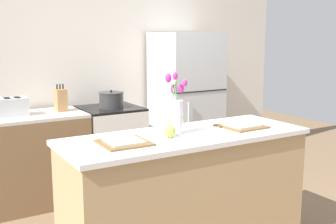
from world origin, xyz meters
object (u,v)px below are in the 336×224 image
object	(u,v)px
plate_setting_left	(124,142)
toaster	(13,107)
stove_range	(111,148)
cooking_pot	(111,100)
flower_vase	(176,111)
refrigerator	(186,105)
plate_setting_right	(242,126)
pear_figurine	(170,131)
knife_block	(61,100)

from	to	relation	value
plate_setting_left	toaster	bearing A→B (deg)	102.90
stove_range	cooking_pot	size ratio (longest dim) A/B	3.45
stove_range	flower_vase	size ratio (longest dim) A/B	2.02
refrigerator	toaster	size ratio (longest dim) A/B	5.94
refrigerator	plate_setting_right	distance (m)	1.72
pear_figurine	knife_block	distance (m)	1.69
plate_setting_left	knife_block	bearing A→B (deg)	87.08
stove_range	plate_setting_right	bearing A→B (deg)	-76.34
flower_vase	plate_setting_left	bearing A→B (deg)	-170.94
cooking_pot	refrigerator	bearing A→B (deg)	2.10
cooking_pot	knife_block	distance (m)	0.52
flower_vase	plate_setting_right	size ratio (longest dim) A/B	1.39
plate_setting_right	toaster	bearing A→B (deg)	129.84
stove_range	refrigerator	distance (m)	1.03
cooking_pot	knife_block	xyz separation A→B (m)	(-0.51, 0.07, 0.03)
stove_range	plate_setting_right	xyz separation A→B (m)	(0.39, -1.62, 0.50)
plate_setting_left	cooking_pot	world-z (taller)	cooking_pot
refrigerator	flower_vase	world-z (taller)	refrigerator
flower_vase	knife_block	world-z (taller)	flower_vase
plate_setting_left	cooking_pot	bearing A→B (deg)	69.42
refrigerator	plate_setting_left	size ratio (longest dim) A/B	5.24
pear_figurine	toaster	xyz separation A→B (m)	(-0.71, 1.65, -0.01)
flower_vase	toaster	bearing A→B (deg)	117.40
stove_range	flower_vase	distance (m)	1.69
cooking_pot	toaster	bearing A→B (deg)	177.34
flower_vase	toaster	distance (m)	1.76
plate_setting_left	knife_block	world-z (taller)	knife_block
knife_block	pear_figurine	bearing A→B (deg)	-81.46
stove_range	cooking_pot	world-z (taller)	cooking_pot
cooking_pot	knife_block	bearing A→B (deg)	172.72
refrigerator	plate_setting_right	world-z (taller)	refrigerator
pear_figurine	cooking_pot	bearing A→B (deg)	80.78
flower_vase	plate_setting_right	distance (m)	0.58
stove_range	toaster	size ratio (longest dim) A/B	3.18
plate_setting_left	plate_setting_right	size ratio (longest dim) A/B	1.00
refrigerator	pear_figurine	size ratio (longest dim) A/B	12.98
cooking_pot	plate_setting_left	bearing A→B (deg)	-110.58
pear_figurine	cooking_pot	xyz separation A→B (m)	(0.26, 1.61, -0.02)
stove_range	flower_vase	xyz separation A→B (m)	(-0.16, -1.55, 0.65)
refrigerator	toaster	world-z (taller)	refrigerator
plate_setting_left	plate_setting_right	distance (m)	0.99
pear_figurine	toaster	size ratio (longest dim) A/B	0.46
flower_vase	plate_setting_left	xyz separation A→B (m)	(-0.44, -0.07, -0.15)
pear_figurine	plate_setting_left	bearing A→B (deg)	176.83
plate_setting_left	plate_setting_right	bearing A→B (deg)	0.00
refrigerator	knife_block	distance (m)	1.47
plate_setting_right	toaster	world-z (taller)	toaster
toaster	cooking_pot	bearing A→B (deg)	-2.66
refrigerator	flower_vase	size ratio (longest dim) A/B	3.77
refrigerator	knife_block	xyz separation A→B (m)	(-1.46, 0.03, 0.17)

